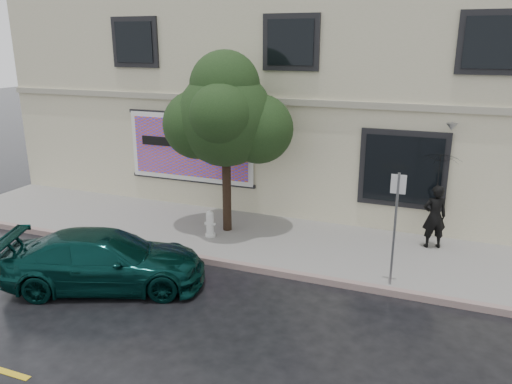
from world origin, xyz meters
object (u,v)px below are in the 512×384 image
(street_tree, at_px, (225,119))
(fire_hydrant, at_px, (210,224))
(car, at_px, (106,260))
(pedestrian, at_px, (435,217))

(street_tree, xyz_separation_m, fire_hydrant, (-0.22, -0.62, -2.77))
(fire_hydrant, bearing_deg, street_tree, 72.63)
(car, distance_m, street_tree, 4.77)
(street_tree, height_order, fire_hydrant, street_tree)
(pedestrian, height_order, fire_hydrant, pedestrian)
(car, distance_m, fire_hydrant, 3.31)
(car, xyz_separation_m, fire_hydrant, (0.98, 3.17, -0.12))
(pedestrian, relative_size, street_tree, 0.37)
(car, bearing_deg, pedestrian, -77.54)
(pedestrian, xyz_separation_m, street_tree, (-5.41, -0.79, 2.29))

